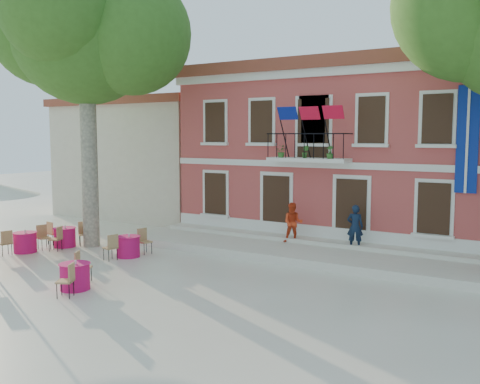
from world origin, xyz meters
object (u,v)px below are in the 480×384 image
(plane_tree_west, at_px, (85,31))
(cafe_table_3, at_px, (65,236))
(pedestrian_orange, at_px, (293,223))
(cafe_table_0, at_px, (25,241))
(cafe_table_4, at_px, (128,246))
(pedestrian_navy, at_px, (355,227))
(cafe_table_1, at_px, (75,275))

(plane_tree_west, height_order, cafe_table_3, plane_tree_west)
(pedestrian_orange, height_order, cafe_table_3, pedestrian_orange)
(pedestrian_orange, bearing_deg, cafe_table_0, -168.07)
(pedestrian_orange, distance_m, cafe_table_4, 6.28)
(pedestrian_navy, height_order, cafe_table_1, pedestrian_navy)
(pedestrian_orange, height_order, cafe_table_0, pedestrian_orange)
(pedestrian_orange, bearing_deg, pedestrian_navy, -16.83)
(pedestrian_orange, distance_m, cafe_table_0, 10.26)
(plane_tree_west, height_order, cafe_table_4, plane_tree_west)
(cafe_table_1, height_order, cafe_table_3, same)
(pedestrian_orange, xyz_separation_m, cafe_table_1, (-3.04, -8.07, -0.66))
(pedestrian_orange, bearing_deg, cafe_table_3, -174.21)
(cafe_table_3, bearing_deg, cafe_table_4, -0.10)
(cafe_table_1, xyz_separation_m, cafe_table_3, (-5.03, 3.91, 0.01))
(plane_tree_west, bearing_deg, cafe_table_0, -120.61)
(cafe_table_4, bearing_deg, plane_tree_west, 165.51)
(cafe_table_1, bearing_deg, cafe_table_0, 156.14)
(pedestrian_navy, relative_size, cafe_table_4, 0.83)
(pedestrian_navy, xyz_separation_m, cafe_table_0, (-10.96, -5.83, -0.69))
(pedestrian_navy, relative_size, cafe_table_1, 0.86)
(cafe_table_0, bearing_deg, cafe_table_4, 20.69)
(plane_tree_west, distance_m, cafe_table_4, 8.49)
(plane_tree_west, relative_size, pedestrian_orange, 7.34)
(plane_tree_west, relative_size, cafe_table_0, 5.83)
(plane_tree_west, xyz_separation_m, pedestrian_navy, (9.69, 3.68, -7.36))
(cafe_table_1, distance_m, cafe_table_3, 6.37)
(cafe_table_0, height_order, cafe_table_3, same)
(pedestrian_orange, relative_size, cafe_table_0, 0.80)
(pedestrian_navy, xyz_separation_m, pedestrian_orange, (-2.41, -0.20, -0.03))
(cafe_table_1, bearing_deg, pedestrian_orange, 69.34)
(pedestrian_navy, relative_size, pedestrian_orange, 1.04)
(pedestrian_orange, bearing_deg, cafe_table_4, -159.63)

